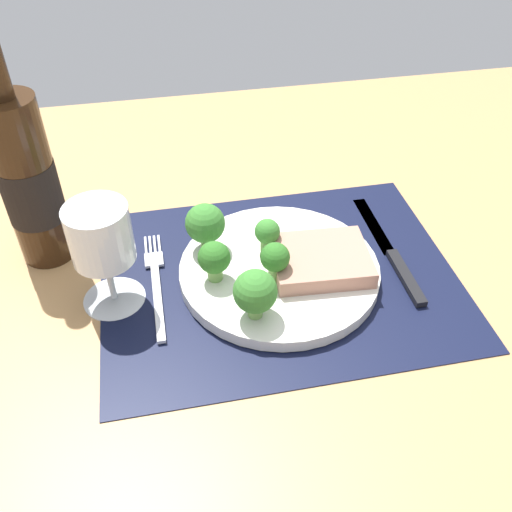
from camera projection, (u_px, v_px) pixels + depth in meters
ground_plane at (279, 285)px, 73.39cm from camera, size 140.00×110.00×3.00cm
placemat at (279, 276)px, 72.31cm from camera, size 44.78×34.71×0.30cm
plate at (279, 270)px, 71.68cm from camera, size 25.28×25.28×1.60cm
steak at (321, 260)px, 70.34cm from camera, size 12.52×10.44×2.18cm
broccoli_near_fork at (267, 233)px, 71.64cm from camera, size 3.26×3.26×4.71cm
broccoli_center at (255, 292)px, 62.42cm from camera, size 5.03×5.03×6.28cm
broccoli_back_left at (205, 224)px, 71.32cm from camera, size 5.10×5.10×6.52cm
broccoli_near_steak at (214, 259)px, 67.38cm from camera, size 3.99×3.99×5.35cm
broccoli_front_edge at (275, 259)px, 66.97cm from camera, size 3.58×3.58×5.48cm
fork at (156, 282)px, 70.80cm from camera, size 2.40×19.20×0.50cm
knife at (393, 255)px, 74.70cm from camera, size 1.80×23.00×0.80cm
wine_bottle at (28, 180)px, 68.40cm from camera, size 7.01×7.01×31.41cm
wine_glass at (101, 240)px, 63.38cm from camera, size 7.56×7.56×13.73cm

